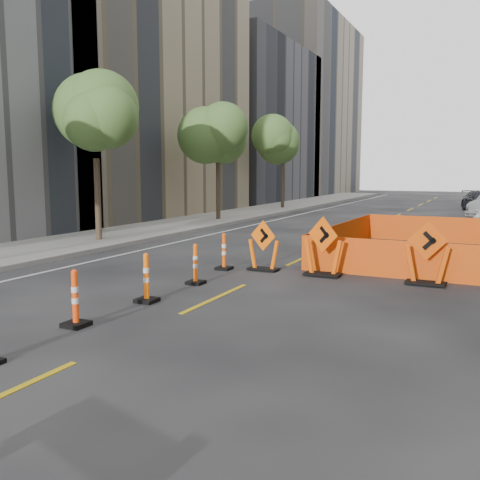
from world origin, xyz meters
The scene contains 16 objects.
ground_plane centered at (0.00, 0.00, 0.00)m, with size 140.00×140.00×0.00m, color black.
sidewalk_left centered at (-9.00, 12.00, 0.07)m, with size 4.00×90.00×0.15m, color gray.
bld_left_c centered at (-17.00, 20.80, 13.00)m, with size 12.00×18.00×26.00m, color tan.
bld_left_d centered at (-17.00, 39.20, 7.00)m, with size 12.00×16.00×14.00m, color #4C4C51.
bld_left_e centered at (-17.00, 55.60, 10.00)m, with size 12.00×20.00×20.00m, color gray.
tree_l_b centered at (-8.40, 10.00, 4.53)m, with size 2.80×2.80×5.95m.
tree_l_c centered at (-8.40, 20.00, 4.53)m, with size 2.80×2.80×5.95m.
tree_l_d centered at (-8.40, 30.00, 4.53)m, with size 2.80×2.80×5.95m.
channelizer_3 centered at (-1.29, 0.95, 0.53)m, with size 0.42×0.42×1.07m, color #FF410A, non-canonical shape.
channelizer_4 centered at (-1.19, 3.02, 0.54)m, with size 0.43×0.43×1.08m, color #FF630A, non-canonical shape.
channelizer_5 centered at (-1.16, 5.08, 0.52)m, with size 0.41×0.41×1.03m, color #F9580A, non-canonical shape.
channelizer_6 centered at (-1.42, 7.15, 0.53)m, with size 0.42×0.42×1.06m, color #E84A09, non-canonical shape.
chevron_sign_left centered at (-0.34, 7.51, 0.72)m, with size 0.96×0.58×1.44m, color #FF630A, non-canonical shape.
chevron_sign_center centered at (1.42, 7.47, 0.81)m, with size 1.08×0.65×1.62m, color #FF5C0A, non-canonical shape.
chevron_sign_right centered at (4.08, 7.48, 0.81)m, with size 1.08×0.65×1.61m, color #E34C09, non-canonical shape.
safety_fence centered at (3.11, 12.05, 0.51)m, with size 4.76×8.10×1.01m, color #E54B0C, non-canonical shape.
Camera 1 is at (5.54, -6.34, 2.86)m, focal length 40.00 mm.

